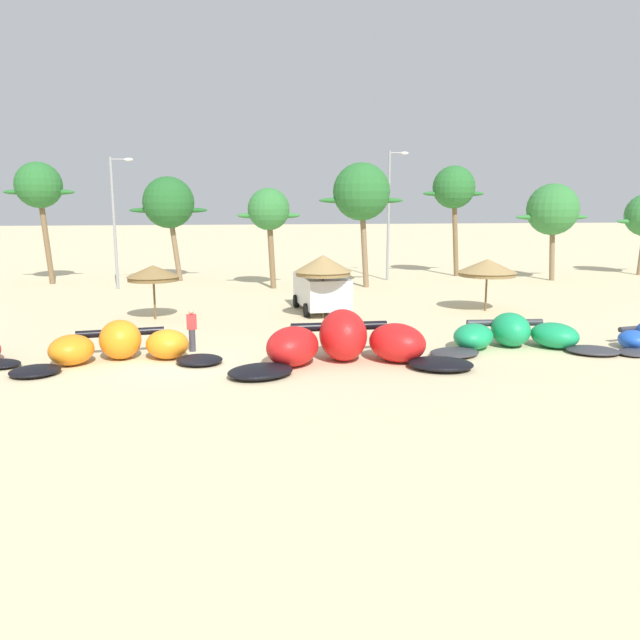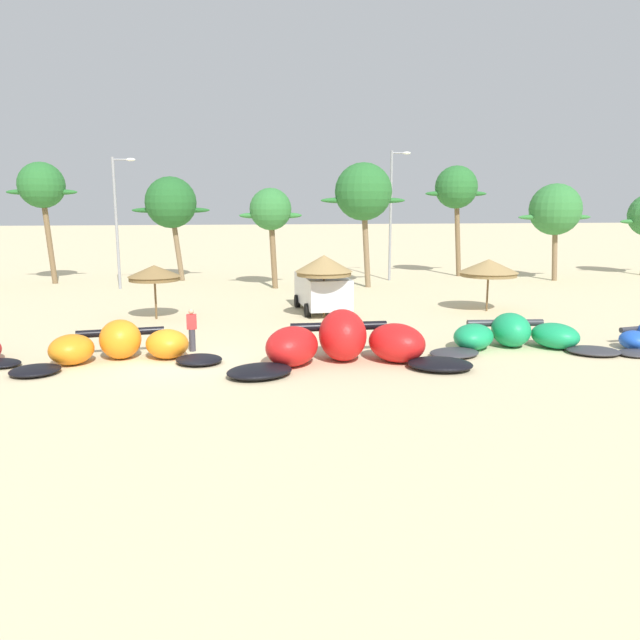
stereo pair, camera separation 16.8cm
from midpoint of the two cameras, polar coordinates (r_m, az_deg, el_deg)
ground_plane at (r=22.58m, az=-13.12°, el=-3.80°), size 260.00×260.00×0.00m
kite_left at (r=23.16m, az=-17.92°, el=-2.30°), size 7.23×3.74×1.42m
kite_left_of_center at (r=21.75m, az=2.11°, el=-2.18°), size 8.68×4.00×1.83m
kite_center at (r=25.11m, az=17.06°, el=-1.35°), size 7.49×3.72×1.31m
beach_umbrella_near_van at (r=30.73m, az=-15.10°, el=4.16°), size 2.51×2.51×2.59m
beach_umbrella_middle at (r=29.92m, az=0.12°, el=5.01°), size 2.74×2.74×3.05m
beach_umbrella_near_palms at (r=33.07m, az=14.84°, el=4.64°), size 2.99×2.99×2.67m
parked_van at (r=32.07m, az=-0.09°, el=2.75°), size 2.58×4.81×1.84m
person_near_kites at (r=23.96m, az=-11.78°, el=-0.89°), size 0.36×0.24×1.62m
palm_left at (r=46.45m, az=-24.33°, el=11.00°), size 4.56×3.04×8.14m
palm_left_of_gap at (r=45.38m, az=-13.73°, el=10.29°), size 5.33×3.56×7.25m
palm_center_left at (r=40.40m, az=-4.80°, el=9.89°), size 3.99×2.66×6.40m
palm_center_right at (r=40.88m, az=3.68°, el=11.50°), size 5.51×3.67×8.00m
palm_right_of_gap at (r=48.03m, az=12.00°, el=11.63°), size 4.68×3.12×8.13m
palm_right at (r=47.22m, az=20.32°, el=9.37°), size 5.36×3.57×6.79m
lamppost_west_center at (r=41.94m, az=-18.22°, el=8.95°), size 1.46×0.24×8.25m
lamppost_east_center at (r=44.76m, az=6.28°, el=9.97°), size 1.43×0.24×8.97m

